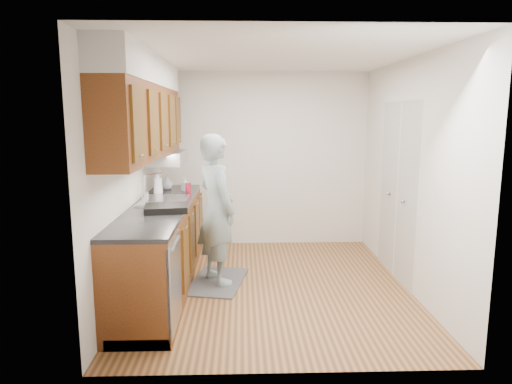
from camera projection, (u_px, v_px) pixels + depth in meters
floor at (271, 286)px, 5.12m from camera, size 3.50×3.50×0.00m
ceiling at (272, 56)px, 4.70m from camera, size 3.50×3.50×0.00m
wall_left at (131, 176)px, 4.86m from camera, size 0.02×3.50×2.50m
wall_right at (409, 175)px, 4.96m from camera, size 0.02×3.50×2.50m
wall_back at (264, 160)px, 6.63m from camera, size 3.00×0.02×2.50m
counter at (162, 245)px, 5.00m from camera, size 0.64×2.80×1.30m
upper_cabinets at (145, 110)px, 4.79m from camera, size 0.47×2.80×1.21m
closet_door at (397, 191)px, 5.29m from camera, size 0.02×1.22×2.05m
floor_mat at (217, 281)px, 5.23m from camera, size 0.73×1.04×0.02m
person at (216, 199)px, 5.07m from camera, size 0.73×0.81×1.90m
soap_bottle_a at (158, 183)px, 5.48m from camera, size 0.15×0.15×0.29m
soap_bottle_b at (185, 184)px, 5.79m from camera, size 0.11×0.11×0.17m
soap_bottle_c at (167, 182)px, 5.91m from camera, size 0.19×0.19×0.18m
soda_can at (188, 188)px, 5.59m from camera, size 0.10×0.10×0.13m
dish_rack at (166, 208)px, 4.57m from camera, size 0.46×0.41×0.07m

